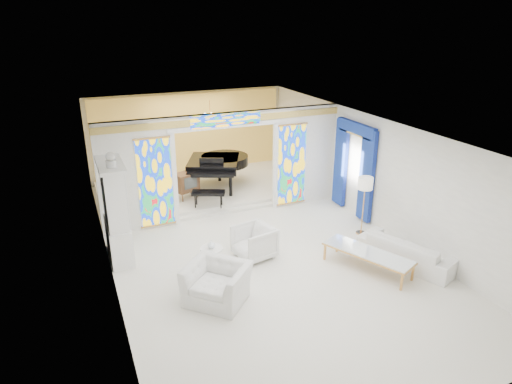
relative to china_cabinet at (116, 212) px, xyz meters
name	(u,v)px	position (x,y,z in m)	size (l,w,h in m)	color
floor	(253,243)	(3.22, -0.60, -1.17)	(12.00, 12.00, 0.00)	silver
ceiling	(253,128)	(3.22, -0.60, 1.83)	(7.00, 12.00, 0.02)	white
wall_back	(189,134)	(3.22, 5.40, 0.33)	(7.00, 0.02, 3.00)	white
wall_front	(427,337)	(3.22, -6.60, 0.33)	(7.00, 0.02, 3.00)	white
wall_left	(104,211)	(-0.28, -0.60, 0.33)	(0.02, 12.00, 3.00)	white
wall_right	(371,171)	(6.72, -0.60, 0.33)	(0.02, 12.00, 3.00)	white
partition_wall	(226,160)	(3.22, 1.40, 0.48)	(7.00, 0.22, 3.00)	white
stained_glass_left	(155,183)	(1.19, 1.29, 0.13)	(0.90, 0.04, 2.40)	gold
stained_glass_right	(292,165)	(5.25, 1.29, 0.13)	(0.90, 0.04, 2.40)	gold
stained_glass_transom	(226,120)	(3.22, 1.29, 1.65)	(2.00, 0.04, 0.34)	gold
alcove_platform	(206,188)	(3.22, 3.50, -1.08)	(6.80, 3.80, 0.18)	silver
gold_curtain_back	(190,135)	(3.22, 5.28, 0.33)	(6.70, 0.10, 2.90)	#E4BC4F
chandelier	(210,115)	(3.42, 3.40, 1.38)	(0.48, 0.48, 0.30)	#CB9047
blue_drapes	(354,162)	(6.62, 0.10, 0.41)	(0.14, 1.85, 2.65)	navy
china_cabinet	(116,212)	(0.00, 0.00, 0.00)	(0.56, 1.46, 2.72)	white
armchair_left	(217,283)	(1.58, -2.62, -0.78)	(1.21, 1.05, 0.78)	silver
armchair_right	(254,242)	(2.96, -1.26, -0.77)	(0.85, 0.88, 0.80)	white
sofa	(408,250)	(6.17, -2.92, -0.84)	(2.25, 0.88, 0.66)	white
side_table	(212,257)	(1.81, -1.58, -0.75)	(0.61, 0.61, 0.64)	white
vase	(211,244)	(1.81, -1.58, -0.44)	(0.17, 0.17, 0.18)	white
coffee_table	(368,253)	(5.11, -2.81, -0.74)	(1.45, 2.16, 0.46)	white
floor_lamp	(365,186)	(6.10, -1.19, 0.18)	(0.48, 0.48, 1.58)	#CB9047
grand_piano	(219,163)	(3.60, 3.27, -0.19)	(2.65, 3.07, 1.19)	black
tv_console	(186,182)	(2.36, 2.66, -0.46)	(0.82, 0.68, 0.81)	#54301E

